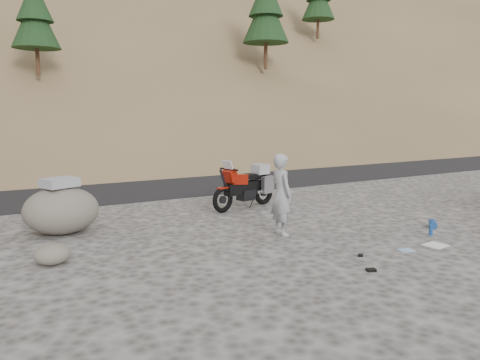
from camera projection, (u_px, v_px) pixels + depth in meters
name	position (u px, v px, depth m)	size (l,w,h in m)	color
ground	(318.00, 235.00, 10.28)	(140.00, 140.00, 0.00)	#3F3C3A
road	(172.00, 182.00, 18.06)	(120.00, 7.00, 0.05)	black
hillside	(48.00, 22.00, 44.01)	(120.00, 73.00, 46.72)	brown
motorcycle	(247.00, 186.00, 13.10)	(2.31, 1.08, 1.41)	black
man	(281.00, 234.00, 10.31)	(0.65, 0.43, 1.79)	#98999E
boulder	(61.00, 210.00, 10.28)	(1.85, 1.66, 1.23)	#5A564D
small_rock	(52.00, 254.00, 8.25)	(0.79, 0.75, 0.37)	#5A564D
gear_white_cloth	(435.00, 245.00, 9.44)	(0.42, 0.38, 0.01)	white
gear_blue_mat	(433.00, 224.00, 10.92)	(0.16, 0.16, 0.41)	navy
gear_bottle	(431.00, 230.00, 10.21)	(0.08, 0.08, 0.23)	navy
gear_glove_a	(371.00, 270.00, 7.92)	(0.16, 0.11, 0.04)	black
gear_glove_b	(361.00, 255.00, 8.74)	(0.11, 0.08, 0.04)	black
gear_blue_cloth	(406.00, 250.00, 9.10)	(0.29, 0.21, 0.01)	#87ABD2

